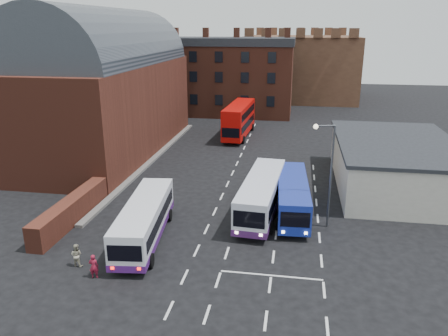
% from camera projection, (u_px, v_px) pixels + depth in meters
% --- Properties ---
extents(ground, '(180.00, 180.00, 0.00)m').
position_uv_depth(ground, '(199.00, 245.00, 29.28)').
color(ground, black).
extents(railway_station, '(12.00, 28.00, 16.00)m').
position_uv_depth(railway_station, '(104.00, 85.00, 49.03)').
color(railway_station, '#602B1E').
rests_on(railway_station, ground).
extents(forecourt_wall, '(1.20, 10.00, 1.80)m').
position_uv_depth(forecourt_wall, '(71.00, 210.00, 32.48)').
color(forecourt_wall, '#602B1E').
rests_on(forecourt_wall, ground).
extents(cream_building, '(10.40, 16.40, 4.25)m').
position_uv_depth(cream_building, '(395.00, 163.00, 39.37)').
color(cream_building, beige).
rests_on(cream_building, ground).
extents(brick_terrace, '(22.00, 10.00, 11.00)m').
position_uv_depth(brick_terrace, '(224.00, 80.00, 71.63)').
color(brick_terrace, brown).
rests_on(brick_terrace, ground).
extents(castle_keep, '(22.00, 22.00, 12.00)m').
position_uv_depth(castle_keep, '(299.00, 67.00, 88.33)').
color(castle_keep, brown).
rests_on(castle_keep, ground).
extents(bus_white_outbound, '(3.41, 10.16, 2.72)m').
position_uv_depth(bus_white_outbound, '(144.00, 218.00, 29.47)').
color(bus_white_outbound, silver).
rests_on(bus_white_outbound, ground).
extents(bus_white_inbound, '(3.26, 10.79, 2.90)m').
position_uv_depth(bus_white_inbound, '(262.00, 193.00, 33.68)').
color(bus_white_inbound, silver).
rests_on(bus_white_inbound, ground).
extents(bus_blue, '(2.87, 9.91, 2.67)m').
position_uv_depth(bus_blue, '(292.00, 194.00, 33.73)').
color(bus_blue, navy).
rests_on(bus_blue, ground).
extents(bus_red_double, '(3.15, 10.86, 4.30)m').
position_uv_depth(bus_red_double, '(239.00, 120.00, 57.09)').
color(bus_red_double, red).
rests_on(bus_red_double, ground).
extents(street_lamp, '(1.53, 0.57, 7.67)m').
position_uv_depth(street_lamp, '(328.00, 167.00, 30.47)').
color(street_lamp, '#45484C').
rests_on(street_lamp, ground).
extents(pedestrian_red, '(0.60, 0.44, 1.50)m').
position_uv_depth(pedestrian_red, '(94.00, 266.00, 25.23)').
color(pedestrian_red, maroon).
rests_on(pedestrian_red, ground).
extents(pedestrian_beige, '(0.74, 0.59, 1.45)m').
position_uv_depth(pedestrian_beige, '(77.00, 255.00, 26.51)').
color(pedestrian_beige, '#B3AD91').
rests_on(pedestrian_beige, ground).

